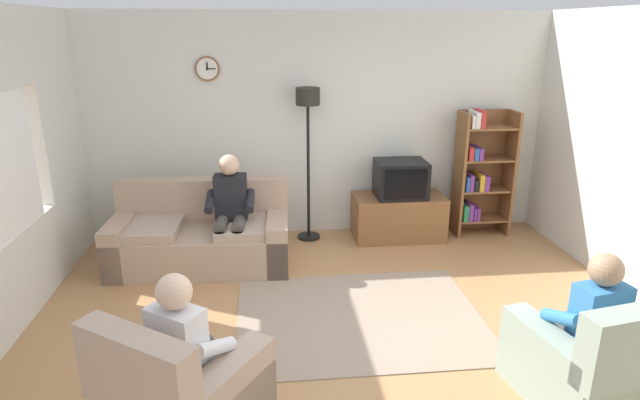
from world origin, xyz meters
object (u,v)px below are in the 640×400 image
object	(u,v)px
couch	(201,238)
bookshelf	(479,173)
tv_stand	(398,217)
armchair_near_bookshelf	(589,365)
person_in_left_armchair	(189,343)
armchair_near_window	(183,393)
person_on_couch	(230,207)
floor_lamp	(308,122)
tv	(401,179)
person_in_right_armchair	(587,318)

from	to	relation	value
couch	bookshelf	distance (m)	3.46
tv_stand	armchair_near_bookshelf	bearing A→B (deg)	-79.76
bookshelf	couch	bearing A→B (deg)	-169.48
person_in_left_armchair	bookshelf	bearing A→B (deg)	44.76
armchair_near_bookshelf	tv_stand	bearing A→B (deg)	100.24
couch	person_in_left_armchair	world-z (taller)	person_in_left_armchair
armchair_near_window	armchair_near_bookshelf	distance (m)	2.74
tv_stand	bookshelf	xyz separation A→B (m)	(1.02, 0.07, 0.51)
couch	tv_stand	distance (m)	2.41
couch	person_in_left_armchair	xyz separation A→B (m)	(0.21, -2.50, 0.29)
person_on_couch	person_in_left_armchair	bearing A→B (deg)	-93.09
person_in_left_armchair	couch	bearing A→B (deg)	94.91
armchair_near_window	floor_lamp	bearing A→B (deg)	71.59
armchair_near_window	person_on_couch	xyz separation A→B (m)	(0.18, 2.46, 0.41)
bookshelf	armchair_near_bookshelf	distance (m)	3.26
bookshelf	person_on_couch	world-z (taller)	bookshelf
armchair_near_bookshelf	person_in_left_armchair	xyz separation A→B (m)	(-2.69, 0.06, 0.32)
tv	person_in_left_armchair	world-z (taller)	person_in_left_armchair
tv	armchair_near_bookshelf	size ratio (longest dim) A/B	0.60
bookshelf	person_in_right_armchair	xyz separation A→B (m)	(-0.47, -3.10, -0.18)
couch	person_in_left_armchair	size ratio (longest dim) A/B	1.73
tv	armchair_near_bookshelf	xyz separation A→B (m)	(0.56, -3.09, -0.48)
armchair_near_window	armchair_near_bookshelf	world-z (taller)	same
armchair_near_window	person_in_left_armchair	size ratio (longest dim) A/B	1.05
person_in_left_armchair	armchair_near_window	bearing A→B (deg)	-124.90
bookshelf	person_in_left_armchair	xyz separation A→B (m)	(-3.15, -3.12, -0.18)
couch	armchair_near_window	xyz separation A→B (m)	(0.16, -2.57, -0.02)
person_in_left_armchair	tv	bearing A→B (deg)	54.89
tv_stand	bookshelf	world-z (taller)	bookshelf
tv	person_in_right_armchair	xyz separation A→B (m)	(0.55, -3.00, -0.16)
couch	person_in_right_armchair	bearing A→B (deg)	-40.56
bookshelf	armchair_near_bookshelf	xyz separation A→B (m)	(-0.46, -3.19, -0.50)
tv_stand	armchair_near_bookshelf	size ratio (longest dim) A/B	1.09
armchair_near_window	person_in_left_armchair	xyz separation A→B (m)	(0.05, 0.07, 0.32)
tv_stand	bookshelf	size ratio (longest dim) A/B	0.70
bookshelf	floor_lamp	distance (m)	2.23
tv_stand	person_in_right_armchair	distance (m)	3.10
armchair_near_bookshelf	person_in_left_armchair	world-z (taller)	person_in_left_armchair
person_in_left_armchair	person_in_right_armchair	world-z (taller)	same
armchair_near_window	couch	bearing A→B (deg)	93.64
bookshelf	armchair_near_window	bearing A→B (deg)	-135.04
couch	person_in_right_armchair	distance (m)	3.82
floor_lamp	couch	bearing A→B (deg)	-152.17
tv	tv_stand	bearing A→B (deg)	90.00
tv_stand	floor_lamp	size ratio (longest dim) A/B	0.59
tv_stand	tv	size ratio (longest dim) A/B	1.83
person_in_left_armchair	person_in_right_armchair	size ratio (longest dim) A/B	1.00
tv_stand	couch	bearing A→B (deg)	-166.71
tv	person_on_couch	distance (m)	2.10
person_in_right_armchair	armchair_near_window	bearing A→B (deg)	-177.94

